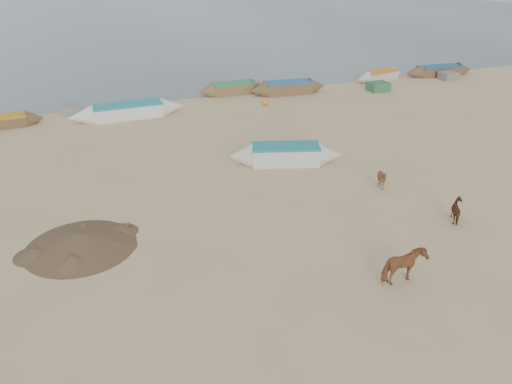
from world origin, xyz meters
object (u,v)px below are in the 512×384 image
cow_adult (403,267)px  calf_right (459,211)px  near_canoe (285,154)px  calf_front (382,179)px

cow_adult → calf_right: 5.24m
cow_adult → calf_right: bearing=-65.2°
calf_right → near_canoe: (-3.88, 7.90, 0.04)m
cow_adult → near_canoe: 10.48m
calf_front → near_canoe: size_ratio=0.17×
cow_adult → near_canoe: bearing=-8.2°
cow_adult → calf_right: cow_adult is taller
calf_right → near_canoe: near_canoe is taller
calf_front → near_canoe: near_canoe is taller
calf_front → calf_right: (1.07, -3.66, -0.02)m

